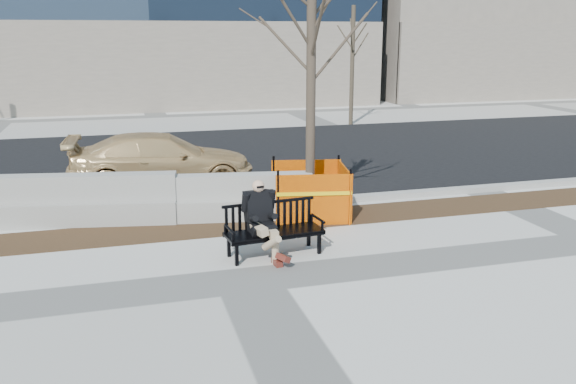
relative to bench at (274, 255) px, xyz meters
name	(u,v)px	position (x,y,z in m)	size (l,w,h in m)	color
ground	(247,280)	(-0.63, -0.88, 0.00)	(120.00, 120.00, 0.00)	beige
mulch_strip	(218,226)	(-0.63, 1.72, 0.00)	(40.00, 1.20, 0.02)	#47301C
asphalt_street	(181,161)	(-0.63, 7.92, 0.00)	(60.00, 10.40, 0.01)	black
curb	(210,210)	(-0.63, 2.67, 0.06)	(60.00, 0.25, 0.12)	#9E9B93
bench	(274,255)	(0.00, 0.00, 0.00)	(1.61, 0.58, 0.86)	black
seated_man	(261,256)	(-0.22, 0.02, 0.00)	(0.54, 0.89, 1.25)	black
tree_fence	(310,215)	(1.23, 1.94, 0.00)	(2.13, 2.13, 5.33)	#FF6B00
sedan	(163,185)	(-1.35, 5.20, 0.00)	(1.72, 4.22, 1.23)	tan
jersey_barrier_left	(89,223)	(-2.94, 2.61, 0.00)	(3.32, 0.66, 0.95)	gray
jersey_barrier_right	(232,218)	(-0.29, 2.16, 0.00)	(3.09, 0.62, 0.89)	#A09E96
far_tree_right	(351,124)	(6.55, 13.21, 0.00)	(1.80, 1.80, 4.85)	#4B4030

